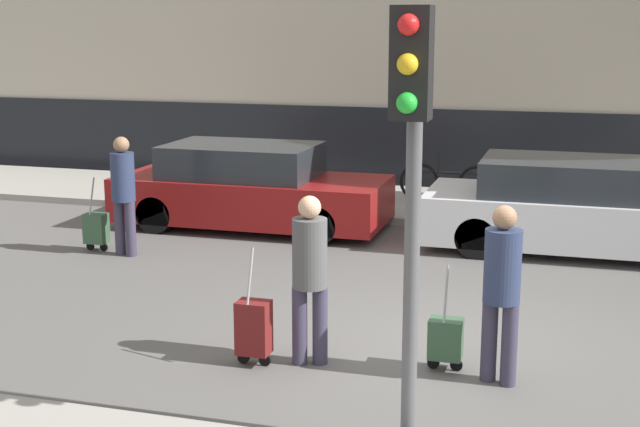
% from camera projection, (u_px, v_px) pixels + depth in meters
% --- Properties ---
extents(ground_plane, '(80.00, 80.00, 0.00)m').
position_uv_depth(ground_plane, '(430.00, 348.00, 9.23)').
color(ground_plane, '#565451').
extents(sidewalk_far, '(28.00, 3.00, 0.12)m').
position_uv_depth(sidewalk_far, '(496.00, 209.00, 15.78)').
color(sidewalk_far, gray).
rests_on(sidewalk_far, ground_plane).
extents(parked_car_0, '(4.38, 1.81, 1.37)m').
position_uv_depth(parked_car_0, '(250.00, 189.00, 14.54)').
color(parked_car_0, maroon).
rests_on(parked_car_0, ground_plane).
extents(parked_car_1, '(4.34, 1.84, 1.36)m').
position_uv_depth(parked_car_1, '(573.00, 208.00, 13.03)').
color(parked_car_1, silver).
rests_on(parked_car_1, ground_plane).
extents(pedestrian_left, '(0.35, 0.34, 1.73)m').
position_uv_depth(pedestrian_left, '(123.00, 189.00, 12.71)').
color(pedestrian_left, '#383347').
rests_on(pedestrian_left, ground_plane).
extents(trolley_left, '(0.34, 0.29, 1.10)m').
position_uv_depth(trolley_left, '(96.00, 228.00, 13.09)').
color(trolley_left, '#335138').
rests_on(trolley_left, ground_plane).
extents(pedestrian_center, '(0.34, 0.34, 1.69)m').
position_uv_depth(pedestrian_center, '(310.00, 270.00, 8.61)').
color(pedestrian_center, '#383347').
rests_on(pedestrian_center, ground_plane).
extents(trolley_center, '(0.34, 0.29, 1.19)m').
position_uv_depth(trolley_center, '(254.00, 328.00, 8.69)').
color(trolley_center, maroon).
rests_on(trolley_center, ground_plane).
extents(pedestrian_right, '(0.34, 0.34, 1.70)m').
position_uv_depth(pedestrian_right, '(502.00, 284.00, 8.14)').
color(pedestrian_right, '#383347').
rests_on(pedestrian_right, ground_plane).
extents(trolley_right, '(0.34, 0.29, 1.05)m').
position_uv_depth(trolley_right, '(446.00, 339.00, 8.58)').
color(trolley_right, '#335138').
rests_on(trolley_right, ground_plane).
extents(traffic_light, '(0.28, 0.47, 3.42)m').
position_uv_depth(traffic_light, '(412.00, 143.00, 6.45)').
color(traffic_light, '#515154').
rests_on(traffic_light, ground_plane).
extents(parked_bicycle, '(1.77, 0.06, 0.96)m').
position_uv_depth(parked_bicycle, '(448.00, 183.00, 15.92)').
color(parked_bicycle, black).
rests_on(parked_bicycle, sidewalk_far).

